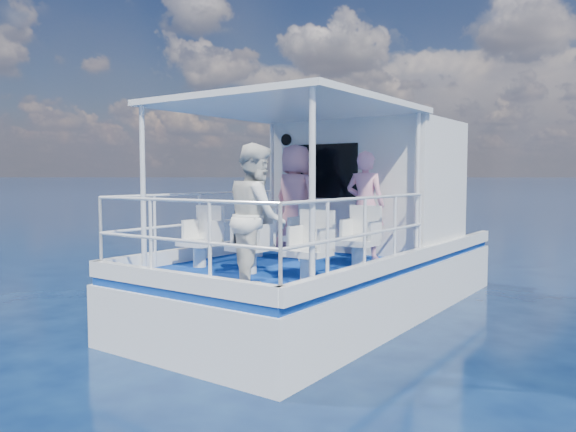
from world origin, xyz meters
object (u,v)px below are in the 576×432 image
(passenger_port_fwd, at_px, (296,199))
(panda, at_px, (246,196))
(backpack_center, at_px, (248,227))
(passenger_stbd_aft, at_px, (257,217))

(passenger_port_fwd, distance_m, panda, 2.01)
(passenger_port_fwd, height_order, backpack_center, passenger_port_fwd)
(passenger_port_fwd, bearing_deg, backpack_center, 116.41)
(passenger_stbd_aft, bearing_deg, panda, 3.75)
(backpack_center, height_order, panda, panda)
(passenger_stbd_aft, bearing_deg, passenger_port_fwd, -16.54)
(passenger_stbd_aft, xyz_separation_m, panda, (-0.71, 0.69, 0.20))
(backpack_center, bearing_deg, panda, -118.25)
(passenger_stbd_aft, relative_size, backpack_center, 3.60)
(passenger_port_fwd, height_order, panda, passenger_port_fwd)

